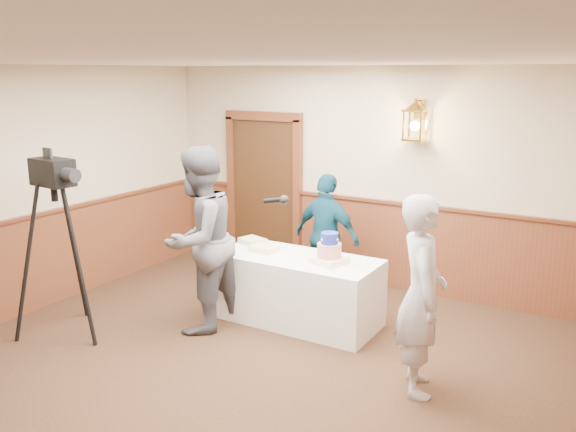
{
  "coord_description": "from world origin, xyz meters",
  "views": [
    {
      "loc": [
        3.0,
        -3.62,
        2.72
      ],
      "look_at": [
        -0.17,
        1.7,
        1.25
      ],
      "focal_mm": 38.0,
      "sensor_mm": 36.0,
      "label": 1
    }
  ],
  "objects_px": {
    "tiered_cake": "(329,251)",
    "assistant_p": "(327,237)",
    "sheet_cake_yellow": "(264,248)",
    "sheet_cake_green": "(252,241)",
    "tv_camera_rig": "(60,258)",
    "baker": "(421,295)",
    "interviewer": "(199,240)",
    "display_table": "(297,289)"
  },
  "relations": [
    {
      "from": "tiered_cake",
      "to": "assistant_p",
      "type": "relative_size",
      "value": 0.25
    },
    {
      "from": "sheet_cake_yellow",
      "to": "assistant_p",
      "type": "bearing_deg",
      "value": 67.33
    },
    {
      "from": "tiered_cake",
      "to": "sheet_cake_yellow",
      "type": "xyz_separation_m",
      "value": [
        -0.82,
        0.01,
        -0.1
      ]
    },
    {
      "from": "baker",
      "to": "interviewer",
      "type": "bearing_deg",
      "value": 62.74
    },
    {
      "from": "sheet_cake_green",
      "to": "baker",
      "type": "relative_size",
      "value": 0.16
    },
    {
      "from": "sheet_cake_yellow",
      "to": "sheet_cake_green",
      "type": "height_order",
      "value": "sheet_cake_green"
    },
    {
      "from": "baker",
      "to": "assistant_p",
      "type": "distance_m",
      "value": 2.36
    },
    {
      "from": "display_table",
      "to": "tv_camera_rig",
      "type": "bearing_deg",
      "value": -141.63
    },
    {
      "from": "sheet_cake_green",
      "to": "interviewer",
      "type": "height_order",
      "value": "interviewer"
    },
    {
      "from": "sheet_cake_green",
      "to": "tv_camera_rig",
      "type": "xyz_separation_m",
      "value": [
        -1.24,
        -1.72,
        0.06
      ]
    },
    {
      "from": "interviewer",
      "to": "tv_camera_rig",
      "type": "xyz_separation_m",
      "value": [
        -1.14,
        -0.86,
        -0.15
      ]
    },
    {
      "from": "display_table",
      "to": "baker",
      "type": "xyz_separation_m",
      "value": [
        1.65,
        -0.76,
        0.5
      ]
    },
    {
      "from": "assistant_p",
      "to": "tv_camera_rig",
      "type": "distance_m",
      "value": 3.04
    },
    {
      "from": "assistant_p",
      "to": "tv_camera_rig",
      "type": "xyz_separation_m",
      "value": [
        -1.88,
        -2.39,
        0.07
      ]
    },
    {
      "from": "sheet_cake_green",
      "to": "assistant_p",
      "type": "height_order",
      "value": "assistant_p"
    },
    {
      "from": "sheet_cake_green",
      "to": "interviewer",
      "type": "bearing_deg",
      "value": -96.25
    },
    {
      "from": "display_table",
      "to": "baker",
      "type": "bearing_deg",
      "value": -24.74
    },
    {
      "from": "display_table",
      "to": "sheet_cake_green",
      "type": "distance_m",
      "value": 0.84
    },
    {
      "from": "sheet_cake_green",
      "to": "tv_camera_rig",
      "type": "distance_m",
      "value": 2.12
    },
    {
      "from": "tv_camera_rig",
      "to": "sheet_cake_yellow",
      "type": "bearing_deg",
      "value": 51.24
    },
    {
      "from": "assistant_p",
      "to": "baker",
      "type": "bearing_deg",
      "value": 145.49
    },
    {
      "from": "sheet_cake_yellow",
      "to": "tv_camera_rig",
      "type": "bearing_deg",
      "value": -134.62
    },
    {
      "from": "sheet_cake_yellow",
      "to": "tv_camera_rig",
      "type": "height_order",
      "value": "tv_camera_rig"
    },
    {
      "from": "sheet_cake_green",
      "to": "tv_camera_rig",
      "type": "bearing_deg",
      "value": -125.69
    },
    {
      "from": "sheet_cake_green",
      "to": "baker",
      "type": "xyz_separation_m",
      "value": [
        2.36,
        -0.94,
        0.09
      ]
    },
    {
      "from": "interviewer",
      "to": "sheet_cake_green",
      "type": "bearing_deg",
      "value": 172.46
    },
    {
      "from": "display_table",
      "to": "assistant_p",
      "type": "height_order",
      "value": "assistant_p"
    },
    {
      "from": "tiered_cake",
      "to": "tv_camera_rig",
      "type": "xyz_separation_m",
      "value": [
        -2.35,
        -1.53,
        -0.04
      ]
    },
    {
      "from": "assistant_p",
      "to": "tv_camera_rig",
      "type": "relative_size",
      "value": 0.82
    },
    {
      "from": "tiered_cake",
      "to": "baker",
      "type": "distance_m",
      "value": 1.46
    },
    {
      "from": "display_table",
      "to": "sheet_cake_green",
      "type": "xyz_separation_m",
      "value": [
        -0.71,
        0.18,
        0.41
      ]
    },
    {
      "from": "tiered_cake",
      "to": "baker",
      "type": "relative_size",
      "value": 0.22
    },
    {
      "from": "tiered_cake",
      "to": "sheet_cake_yellow",
      "type": "relative_size",
      "value": 1.32
    },
    {
      "from": "tv_camera_rig",
      "to": "sheet_cake_green",
      "type": "bearing_deg",
      "value": 60.18
    },
    {
      "from": "sheet_cake_yellow",
      "to": "baker",
      "type": "relative_size",
      "value": 0.17
    },
    {
      "from": "sheet_cake_yellow",
      "to": "interviewer",
      "type": "relative_size",
      "value": 0.15
    },
    {
      "from": "display_table",
      "to": "tv_camera_rig",
      "type": "xyz_separation_m",
      "value": [
        -1.95,
        -1.54,
        0.47
      ]
    },
    {
      "from": "tiered_cake",
      "to": "interviewer",
      "type": "height_order",
      "value": "interviewer"
    },
    {
      "from": "sheet_cake_yellow",
      "to": "tv_camera_rig",
      "type": "distance_m",
      "value": 2.17
    },
    {
      "from": "tv_camera_rig",
      "to": "assistant_p",
      "type": "bearing_deg",
      "value": 57.75
    },
    {
      "from": "assistant_p",
      "to": "tv_camera_rig",
      "type": "height_order",
      "value": "tv_camera_rig"
    },
    {
      "from": "interviewer",
      "to": "baker",
      "type": "bearing_deg",
      "value": 86.86
    }
  ]
}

